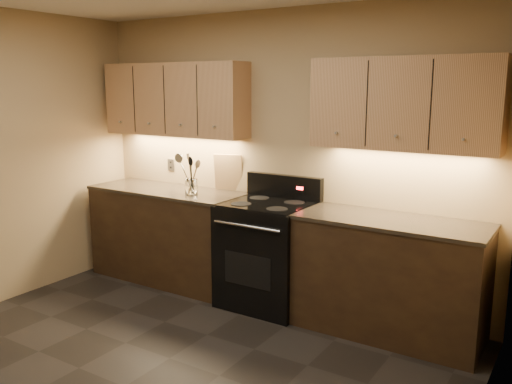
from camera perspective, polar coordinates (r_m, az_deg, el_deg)
wall_back at (r=4.96m, az=2.43°, el=3.77°), size 4.00×0.04×2.60m
wall_right at (r=2.40m, az=20.20°, el=-5.06°), size 0.04×4.00×2.60m
counter_left at (r=5.53m, az=-9.18°, el=-4.42°), size 1.62×0.62×0.93m
counter_right at (r=4.42m, az=13.84°, el=-8.65°), size 1.46×0.62×0.93m
stove at (r=4.83m, az=1.27°, el=-6.41°), size 0.76×0.68×1.14m
upper_cab_left at (r=5.44m, az=-8.56°, el=9.60°), size 1.60×0.30×0.70m
upper_cab_right at (r=4.31m, az=15.33°, el=8.93°), size 1.44×0.30×0.70m
outlet_plate at (r=5.74m, az=-8.93°, el=2.84°), size 0.08×0.01×0.12m
utensil_crock at (r=5.13m, az=-6.83°, el=0.52°), size 0.16×0.16×0.15m
cutting_board at (r=5.25m, az=-2.92°, el=2.07°), size 0.29×0.14×0.36m
wooden_spoon at (r=5.12m, az=-7.08°, el=1.69°), size 0.14×0.12×0.32m
black_spoon at (r=5.12m, az=-6.79°, el=1.90°), size 0.12×0.14×0.36m
steel_spatula at (r=5.10m, az=-6.64°, el=2.05°), size 0.17×0.11×0.39m
steel_skimmer at (r=5.07m, az=-6.61°, el=2.00°), size 0.25×0.12×0.39m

